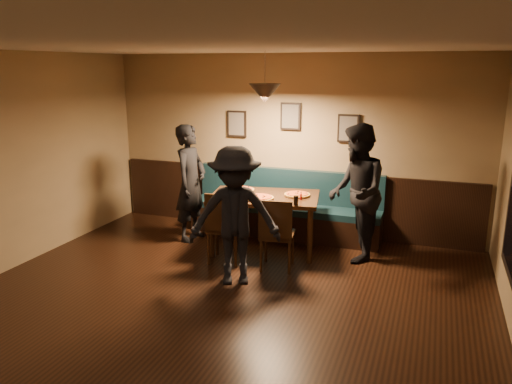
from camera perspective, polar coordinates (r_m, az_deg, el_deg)
floor at (r=5.23m, az=-7.47°, el=-15.78°), size 7.00×7.00×0.00m
ceiling at (r=4.54m, az=-8.64°, el=16.55°), size 7.00×7.00×0.00m
wall_back at (r=7.89m, az=3.99°, el=5.40°), size 6.00×0.00×6.00m
wainscot at (r=8.04m, az=3.82°, el=-0.98°), size 5.88×0.06×1.00m
booth_bench at (r=7.79m, az=3.26°, el=-1.47°), size 3.00×0.60×1.00m
picture_left at (r=8.11m, az=-2.21°, el=7.81°), size 0.32×0.04×0.42m
picture_center at (r=7.80m, az=3.98°, el=8.64°), size 0.32×0.04×0.42m
picture_right at (r=7.62m, az=10.53°, el=7.17°), size 0.32×0.04×0.42m
pendant_lamp at (r=6.87m, az=1.02°, el=11.26°), size 0.44×0.44×0.25m
dining_table at (r=7.20m, az=0.96°, el=-3.54°), size 1.68×1.24×0.82m
chair_near_left at (r=6.77m, az=-3.48°, el=-3.94°), size 0.49×0.49×0.99m
chair_near_right at (r=6.54m, az=2.46°, el=-4.71°), size 0.49×0.49×0.97m
diner_left at (r=7.59m, az=-7.48°, el=1.02°), size 0.45×0.66×1.77m
diner_right at (r=6.88m, az=11.40°, el=-0.08°), size 0.94×1.07×1.88m
diner_front at (r=6.00m, az=-2.43°, el=-2.79°), size 1.26×1.00×1.70m
pizza_a at (r=7.32m, az=-1.70°, el=0.25°), size 0.49×0.49×0.04m
pizza_b at (r=6.87m, az=0.45°, el=-0.67°), size 0.39×0.39×0.04m
pizza_c at (r=7.07m, az=4.73°, el=-0.30°), size 0.48×0.48×0.04m
soda_glass at (r=6.59m, az=4.58°, el=-0.97°), size 0.08×0.08×0.13m
tabasco_bottle at (r=6.86m, az=5.16°, el=-0.48°), size 0.03×0.03×0.11m
napkin_a at (r=7.51m, az=-2.74°, el=0.44°), size 0.21×0.21×0.01m
napkin_b at (r=7.08m, az=-4.12°, el=-0.42°), size 0.18×0.18×0.01m
cutlery_set at (r=6.71m, az=-0.01°, el=-1.23°), size 0.21×0.03×0.00m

